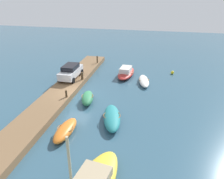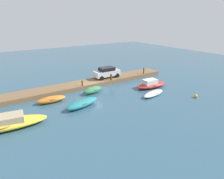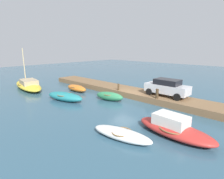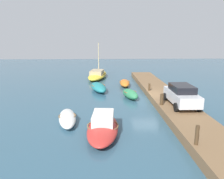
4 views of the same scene
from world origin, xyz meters
The scene contains 11 objects.
ground_plane centered at (0.00, 0.00, 0.00)m, with size 84.00×84.00×0.00m, color #33566B.
dock_platform centered at (0.00, -1.69, 0.30)m, with size 26.56×2.85×0.60m, color brown.
rowboat_teal centered at (3.73, 4.60, 0.42)m, with size 4.46×2.37×0.84m.
motorboat_red centered at (-7.31, 4.07, 0.47)m, with size 4.96×2.18×1.24m.
rowboat_orange centered at (6.19, 1.46, 0.38)m, with size 3.45×1.29×0.74m.
sailboat_yellow centered at (11.74, 4.94, 0.49)m, with size 8.11×3.42×5.08m.
rowboat_white centered at (-5.34, 6.55, 0.30)m, with size 3.90×1.80×0.59m.
dinghy_green centered at (0.65, 1.45, 0.42)m, with size 3.15×1.78×0.83m.
mooring_post_mid_west centered at (-3.51, -0.52, 1.04)m, with size 0.27×0.27×0.88m, color #47331E.
mooring_post_mid_east centered at (1.21, -0.52, 0.96)m, with size 0.20×0.20×0.72m, color #47331E.
parked_car centered at (-3.70, -1.98, 1.44)m, with size 4.09×1.91×1.63m.
Camera 3 is at (-11.52, 13.84, 5.20)m, focal length 28.98 mm.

